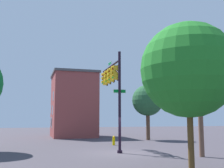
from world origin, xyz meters
The scene contains 7 objects.
ground_plane centered at (0.00, 0.00, 0.00)m, with size 120.00×120.00×0.00m, color #413B43.
signal_pole_assembly centered at (2.06, -0.03, 5.36)m, with size 5.30×0.94×7.34m.
utility_pole centered at (-3.30, -4.44, 3.99)m, with size 1.46×1.24×7.78m.
fire_hydrant centered at (5.69, -1.27, 0.41)m, with size 0.33×0.24×0.83m.
tree_mid centered at (10.53, -6.86, 4.52)m, with size 3.62×3.62×6.36m.
tree_far centered at (-7.02, -1.31, 4.82)m, with size 4.77×4.77×7.22m.
brick_building centered at (18.44, 0.63, 4.32)m, with size 7.44×5.88×8.62m.
Camera 1 is at (-18.77, 6.11, 2.40)m, focal length 43.81 mm.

